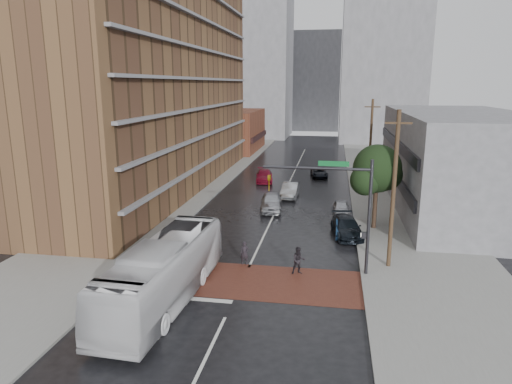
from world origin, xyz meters
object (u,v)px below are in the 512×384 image
(car_travel_a, at_px, (271,202))
(car_parked_mid, at_px, (347,227))
(suv_travel, at_px, (319,173))
(car_parked_far, at_px, (341,208))
(car_parked_near, at_px, (344,228))
(pedestrian_a, at_px, (245,253))
(car_travel_c, at_px, (264,176))
(transit_bus, at_px, (164,272))
(car_travel_b, at_px, (290,190))
(pedestrian_b, at_px, (299,261))

(car_travel_a, xyz_separation_m, car_parked_mid, (6.76, -6.21, -0.10))
(car_travel_a, xyz_separation_m, suv_travel, (3.84, 16.49, -0.22))
(car_travel_a, xyz_separation_m, car_parked_far, (6.41, -0.21, -0.20))
(car_parked_near, bearing_deg, pedestrian_a, -133.09)
(car_parked_near, distance_m, car_parked_far, 6.00)
(car_travel_a, distance_m, car_parked_near, 9.04)
(car_travel_c, height_order, car_parked_near, car_travel_c)
(car_travel_c, relative_size, car_parked_near, 1.28)
(car_travel_c, bearing_deg, transit_bus, -99.83)
(car_parked_far, bearing_deg, car_parked_near, -90.71)
(transit_bus, height_order, car_parked_far, transit_bus)
(transit_bus, relative_size, car_travel_c, 2.54)
(car_travel_c, bearing_deg, car_travel_b, -71.00)
(pedestrian_a, height_order, car_travel_a, car_travel_a)
(car_parked_mid, bearing_deg, car_parked_near, 170.82)
(car_travel_b, bearing_deg, transit_bus, -98.84)
(car_travel_b, distance_m, car_parked_near, 12.77)
(car_travel_a, bearing_deg, pedestrian_b, -82.33)
(transit_bus, xyz_separation_m, car_parked_far, (9.55, 18.74, -1.08))
(pedestrian_b, bearing_deg, pedestrian_a, 147.25)
(suv_travel, xyz_separation_m, car_parked_far, (2.57, -16.70, 0.03))
(suv_travel, distance_m, car_parked_mid, 22.89)
(car_travel_c, xyz_separation_m, car_parked_far, (8.98, -12.87, -0.08))
(car_parked_mid, bearing_deg, car_travel_c, 107.14)
(pedestrian_a, xyz_separation_m, car_travel_b, (1.16, 18.61, -0.03))
(car_parked_mid, bearing_deg, car_travel_a, 128.26)
(car_travel_c, height_order, suv_travel, car_travel_c)
(suv_travel, bearing_deg, pedestrian_a, -104.16)
(pedestrian_a, height_order, car_travel_c, pedestrian_a)
(transit_bus, height_order, pedestrian_a, transit_bus)
(pedestrian_a, distance_m, car_parked_near, 9.54)
(car_travel_c, bearing_deg, car_parked_near, -72.94)
(transit_bus, bearing_deg, car_travel_a, 82.94)
(suv_travel, height_order, car_parked_near, car_parked_near)
(car_travel_a, relative_size, car_parked_near, 1.28)
(car_parked_near, bearing_deg, transit_bus, -127.62)
(car_travel_a, xyz_separation_m, car_travel_b, (1.26, 5.40, -0.07))
(pedestrian_b, relative_size, car_travel_a, 0.37)
(pedestrian_a, xyz_separation_m, car_travel_a, (-0.09, 13.21, 0.04))
(car_travel_a, relative_size, suv_travel, 1.13)
(suv_travel, height_order, car_parked_far, car_parked_far)
(transit_bus, height_order, pedestrian_b, transit_bus)
(car_travel_a, distance_m, suv_travel, 16.94)
(car_parked_near, xyz_separation_m, car_parked_mid, (0.19, 0.00, 0.10))
(car_travel_b, distance_m, car_parked_far, 7.61)
(pedestrian_b, height_order, car_travel_b, pedestrian_b)
(transit_bus, bearing_deg, car_parked_far, 65.35)
(transit_bus, relative_size, car_parked_near, 3.25)
(car_parked_far, bearing_deg, pedestrian_a, -118.18)
(transit_bus, distance_m, car_travel_b, 24.76)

